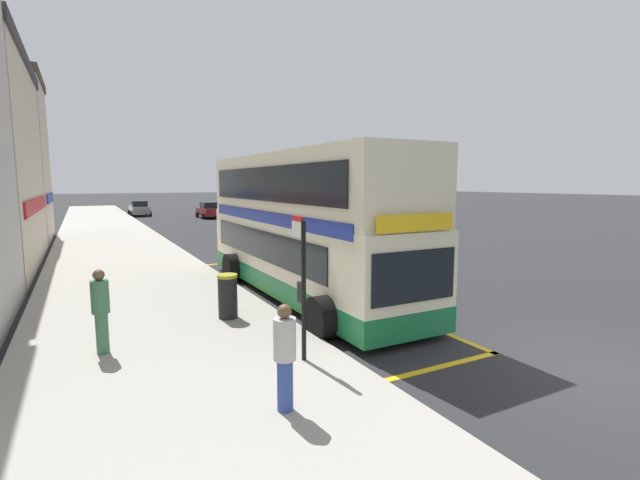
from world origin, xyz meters
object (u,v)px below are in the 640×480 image
object	(u,v)px
litter_bin	(228,296)
pedestrian_waiting_near_sign	(285,354)
parked_car_black_distant	(239,216)
bus_stop_sign	(302,277)
parked_car_maroon_kerbside	(209,210)
parked_car_grey_across	(139,208)
pedestrian_further_back	(101,308)
double_decker_bus	(302,230)

from	to	relation	value
litter_bin	pedestrian_waiting_near_sign	bearing A→B (deg)	-96.83
pedestrian_waiting_near_sign	litter_bin	distance (m)	5.00
parked_car_black_distant	litter_bin	distance (m)	26.70
bus_stop_sign	parked_car_black_distant	bearing A→B (deg)	74.52
parked_car_maroon_kerbside	litter_bin	xyz separation A→B (m)	(-8.24, -34.24, -0.10)
bus_stop_sign	litter_bin	xyz separation A→B (m)	(-0.50, 3.27, -1.06)
pedestrian_waiting_near_sign	parked_car_grey_across	bearing A→B (deg)	86.30
pedestrian_waiting_near_sign	pedestrian_further_back	size ratio (longest dim) A/B	0.96
bus_stop_sign	parked_car_maroon_kerbside	world-z (taller)	bus_stop_sign
double_decker_bus	parked_car_maroon_kerbside	distance (m)	32.97
parked_car_maroon_kerbside	pedestrian_waiting_near_sign	xyz separation A→B (m)	(-8.84, -39.20, 0.22)
double_decker_bus	pedestrian_waiting_near_sign	size ratio (longest dim) A/B	6.64
parked_car_maroon_kerbside	pedestrian_further_back	xyz separation A→B (m)	(-11.15, -35.39, 0.27)
double_decker_bus	litter_bin	bearing A→B (deg)	-149.18
bus_stop_sign	parked_car_maroon_kerbside	distance (m)	38.32
parked_car_black_distant	litter_bin	size ratio (longest dim) A/B	3.77
bus_stop_sign	parked_car_black_distant	xyz separation A→B (m)	(7.92, 28.61, -0.96)
parked_car_maroon_kerbside	litter_bin	size ratio (longest dim) A/B	3.77
bus_stop_sign	litter_bin	bearing A→B (deg)	98.72
double_decker_bus	parked_car_grey_across	bearing A→B (deg)	90.78
bus_stop_sign	pedestrian_waiting_near_sign	distance (m)	2.14
parked_car_black_distant	pedestrian_further_back	distance (m)	28.81
double_decker_bus	bus_stop_sign	bearing A→B (deg)	-115.65
parked_car_maroon_kerbside	bus_stop_sign	bearing A→B (deg)	75.93
bus_stop_sign	parked_car_black_distant	distance (m)	29.70
parked_car_black_distant	pedestrian_further_back	xyz separation A→B (m)	(-11.33, -26.48, 0.27)
pedestrian_waiting_near_sign	pedestrian_further_back	xyz separation A→B (m)	(-2.31, 3.81, 0.05)
double_decker_bus	parked_car_grey_across	size ratio (longest dim) A/B	2.58
parked_car_grey_across	parked_car_maroon_kerbside	size ratio (longest dim) A/B	1.00
double_decker_bus	bus_stop_sign	world-z (taller)	double_decker_bus
double_decker_bus	parked_car_black_distant	distance (m)	24.27
bus_stop_sign	pedestrian_further_back	xyz separation A→B (m)	(-3.41, 2.13, -0.69)
parked_car_black_distant	pedestrian_waiting_near_sign	distance (m)	31.61
litter_bin	double_decker_bus	bearing A→B (deg)	30.82
parked_car_grey_across	parked_car_black_distant	bearing A→B (deg)	-71.18
bus_stop_sign	pedestrian_further_back	world-z (taller)	bus_stop_sign
pedestrian_waiting_near_sign	litter_bin	world-z (taller)	pedestrian_waiting_near_sign
pedestrian_waiting_near_sign	litter_bin	size ratio (longest dim) A/B	1.46
pedestrian_waiting_near_sign	bus_stop_sign	bearing A→B (deg)	56.93
pedestrian_further_back	litter_bin	distance (m)	3.15
pedestrian_waiting_near_sign	pedestrian_further_back	world-z (taller)	pedestrian_further_back
litter_bin	parked_car_grey_across	bearing A→B (deg)	86.68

